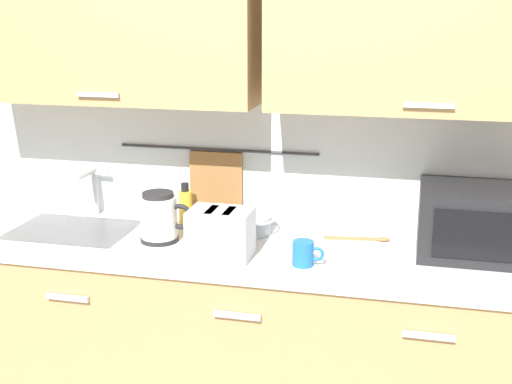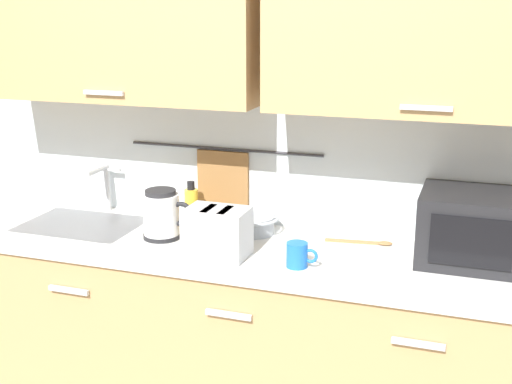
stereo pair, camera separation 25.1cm
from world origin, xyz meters
name	(u,v)px [view 1 (the left image)]	position (x,y,z in m)	size (l,w,h in m)	color
counter_unit	(254,345)	(-0.01, 0.30, 0.46)	(2.53, 0.64, 0.90)	tan
back_wall_assembly	(269,86)	(0.00, 0.53, 1.52)	(3.70, 0.41, 2.50)	silver
sink_faucet	(93,186)	(-0.82, 0.53, 1.04)	(0.09, 0.17, 0.22)	#B2B5BA
microwave	(480,222)	(0.86, 0.41, 1.04)	(0.46, 0.35, 0.27)	black
electric_kettle	(160,218)	(-0.40, 0.27, 1.00)	(0.23, 0.16, 0.21)	black
dish_soap_bottle	(185,207)	(-0.36, 0.48, 0.99)	(0.06, 0.06, 0.20)	yellow
mug_near_sink	(206,225)	(-0.24, 0.38, 0.95)	(0.12, 0.08, 0.09)	orange
mixing_bowl	(251,223)	(-0.06, 0.45, 0.94)	(0.21, 0.21, 0.08)	#A5ADB7
toaster	(221,233)	(-0.11, 0.16, 1.00)	(0.26, 0.17, 0.19)	#B7BABF
mug_by_kettle	(304,253)	(0.22, 0.14, 0.95)	(0.12, 0.08, 0.09)	blue
wooden_spoon	(365,239)	(0.42, 0.48, 0.91)	(0.28, 0.06, 0.01)	#9E7042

